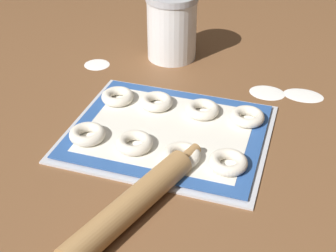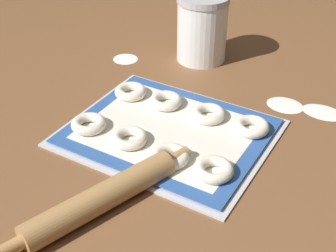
# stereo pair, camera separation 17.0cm
# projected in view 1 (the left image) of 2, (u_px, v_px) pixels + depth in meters

# --- Properties ---
(ground_plane) EXTENTS (2.80, 2.80, 0.00)m
(ground_plane) POSITION_uv_depth(u_px,v_px,m) (162.00, 133.00, 0.97)
(ground_plane) COLOR brown
(baking_tray) EXTENTS (0.41, 0.34, 0.01)m
(baking_tray) POSITION_uv_depth(u_px,v_px,m) (168.00, 133.00, 0.96)
(baking_tray) COLOR silver
(baking_tray) RESTS_ON ground_plane
(baking_mat) EXTENTS (0.38, 0.31, 0.00)m
(baking_mat) POSITION_uv_depth(u_px,v_px,m) (168.00, 131.00, 0.96)
(baking_mat) COLOR #2D569E
(baking_mat) RESTS_ON baking_tray
(bagel_front_far_left) EXTENTS (0.07, 0.07, 0.02)m
(bagel_front_far_left) POSITION_uv_depth(u_px,v_px,m) (87.00, 134.00, 0.93)
(bagel_front_far_left) COLOR silver
(bagel_front_far_left) RESTS_ON baking_mat
(bagel_front_mid_left) EXTENTS (0.07, 0.07, 0.02)m
(bagel_front_mid_left) POSITION_uv_depth(u_px,v_px,m) (134.00, 143.00, 0.90)
(bagel_front_mid_left) COLOR silver
(bagel_front_mid_left) RESTS_ON baking_mat
(bagel_front_mid_right) EXTENTS (0.07, 0.07, 0.02)m
(bagel_front_mid_right) POSITION_uv_depth(u_px,v_px,m) (182.00, 155.00, 0.87)
(bagel_front_mid_right) COLOR silver
(bagel_front_mid_right) RESTS_ON baking_mat
(bagel_front_far_right) EXTENTS (0.07, 0.07, 0.02)m
(bagel_front_far_right) POSITION_uv_depth(u_px,v_px,m) (228.00, 162.00, 0.85)
(bagel_front_far_right) COLOR silver
(bagel_front_far_right) RESTS_ON baking_mat
(bagel_back_far_left) EXTENTS (0.07, 0.07, 0.02)m
(bagel_back_far_left) POSITION_uv_depth(u_px,v_px,m) (118.00, 97.00, 1.04)
(bagel_back_far_left) COLOR silver
(bagel_back_far_left) RESTS_ON baking_mat
(bagel_back_mid_left) EXTENTS (0.07, 0.07, 0.02)m
(bagel_back_mid_left) POSITION_uv_depth(u_px,v_px,m) (156.00, 102.00, 1.03)
(bagel_back_mid_left) COLOR silver
(bagel_back_mid_left) RESTS_ON baking_mat
(bagel_back_mid_right) EXTENTS (0.07, 0.07, 0.02)m
(bagel_back_mid_right) POSITION_uv_depth(u_px,v_px,m) (202.00, 109.00, 1.00)
(bagel_back_mid_right) COLOR silver
(bagel_back_mid_right) RESTS_ON baking_mat
(bagel_back_far_right) EXTENTS (0.07, 0.07, 0.02)m
(bagel_back_far_right) POSITION_uv_depth(u_px,v_px,m) (247.00, 117.00, 0.98)
(bagel_back_far_right) COLOR silver
(bagel_back_far_right) RESTS_ON baking_mat
(flour_canister) EXTENTS (0.13, 0.13, 0.17)m
(flour_canister) POSITION_uv_depth(u_px,v_px,m) (172.00, 26.00, 1.21)
(flour_canister) COLOR white
(flour_canister) RESTS_ON ground_plane
(rolling_pin) EXTENTS (0.14, 0.37, 0.05)m
(rolling_pin) POSITION_uv_depth(u_px,v_px,m) (130.00, 206.00, 0.76)
(rolling_pin) COLOR #AD7F4C
(rolling_pin) RESTS_ON ground_plane
(flour_patch_near) EXTENTS (0.09, 0.06, 0.00)m
(flour_patch_near) POSITION_uv_depth(u_px,v_px,m) (303.00, 95.00, 1.09)
(flour_patch_near) COLOR white
(flour_patch_near) RESTS_ON ground_plane
(flour_patch_far) EXTENTS (0.07, 0.06, 0.00)m
(flour_patch_far) POSITION_uv_depth(u_px,v_px,m) (97.00, 64.00, 1.22)
(flour_patch_far) COLOR white
(flour_patch_far) RESTS_ON ground_plane
(flour_patch_side) EXTENTS (0.08, 0.07, 0.00)m
(flour_patch_side) POSITION_uv_depth(u_px,v_px,m) (267.00, 92.00, 1.10)
(flour_patch_side) COLOR white
(flour_patch_side) RESTS_ON ground_plane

